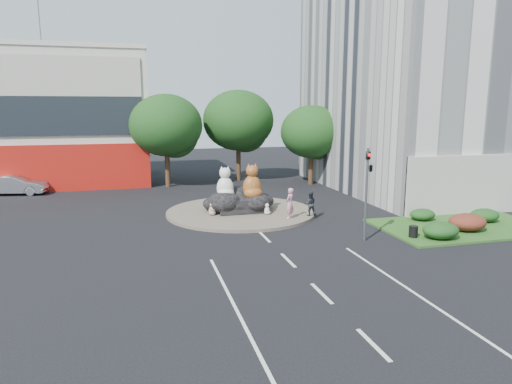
# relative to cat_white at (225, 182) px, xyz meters

# --- Properties ---
(ground) EXTENTS (120.00, 120.00, 0.00)m
(ground) POSITION_rel_cat_white_xyz_m (1.06, -9.97, -2.19)
(ground) COLOR black
(ground) RESTS_ON ground
(roundabout_island) EXTENTS (10.00, 10.00, 0.20)m
(roundabout_island) POSITION_rel_cat_white_xyz_m (1.06, 0.03, -2.09)
(roundabout_island) COLOR brown
(roundabout_island) RESTS_ON ground
(rock_plinth) EXTENTS (3.20, 2.60, 0.90)m
(rock_plinth) POSITION_rel_cat_white_xyz_m (1.06, 0.03, -1.54)
(rock_plinth) COLOR black
(rock_plinth) RESTS_ON roundabout_island
(shophouse_block) EXTENTS (25.20, 12.30, 17.40)m
(shophouse_block) POSITION_rel_cat_white_xyz_m (-16.94, 17.94, 3.99)
(shophouse_block) COLOR beige
(shophouse_block) RESTS_ON ground
(grass_verge) EXTENTS (10.00, 6.00, 0.12)m
(grass_verge) POSITION_rel_cat_white_xyz_m (13.06, -6.97, -2.13)
(grass_verge) COLOR #2B521B
(grass_verge) RESTS_ON ground
(tree_left) EXTENTS (6.46, 6.46, 8.27)m
(tree_left) POSITION_rel_cat_white_xyz_m (-2.87, 12.09, 3.06)
(tree_left) COLOR #382314
(tree_left) RESTS_ON ground
(tree_mid) EXTENTS (6.84, 6.84, 8.76)m
(tree_mid) POSITION_rel_cat_white_xyz_m (4.13, 14.09, 3.37)
(tree_mid) COLOR #382314
(tree_mid) RESTS_ON ground
(tree_right) EXTENTS (5.70, 5.70, 7.30)m
(tree_right) POSITION_rel_cat_white_xyz_m (10.13, 10.09, 2.44)
(tree_right) COLOR #382314
(tree_right) RESTS_ON ground
(hedge_near_green) EXTENTS (2.00, 1.60, 0.90)m
(hedge_near_green) POSITION_rel_cat_white_xyz_m (10.06, -8.97, -1.62)
(hedge_near_green) COLOR #123B16
(hedge_near_green) RESTS_ON grass_verge
(hedge_red) EXTENTS (2.20, 1.76, 0.99)m
(hedge_red) POSITION_rel_cat_white_xyz_m (12.56, -7.97, -1.58)
(hedge_red) COLOR #4F1915
(hedge_red) RESTS_ON grass_verge
(hedge_mid_green) EXTENTS (1.80, 1.44, 0.81)m
(hedge_mid_green) POSITION_rel_cat_white_xyz_m (15.06, -6.47, -1.67)
(hedge_mid_green) COLOR #123B16
(hedge_mid_green) RESTS_ON grass_verge
(hedge_back_green) EXTENTS (1.60, 1.28, 0.72)m
(hedge_back_green) POSITION_rel_cat_white_xyz_m (11.56, -5.17, -1.71)
(hedge_back_green) COLOR #123B16
(hedge_back_green) RESTS_ON grass_verge
(traffic_light) EXTENTS (0.44, 1.24, 5.00)m
(traffic_light) POSITION_rel_cat_white_xyz_m (6.16, -7.98, 1.43)
(traffic_light) COLOR #595B60
(traffic_light) RESTS_ON ground
(street_lamp) EXTENTS (2.34, 0.22, 8.06)m
(street_lamp) POSITION_rel_cat_white_xyz_m (13.88, -1.97, 2.36)
(street_lamp) COLOR #595B60
(street_lamp) RESTS_ON ground
(cat_white) EXTENTS (1.62, 1.52, 2.18)m
(cat_white) POSITION_rel_cat_white_xyz_m (0.00, 0.00, 0.00)
(cat_white) COLOR silver
(cat_white) RESTS_ON rock_plinth
(cat_tabby) EXTENTS (1.43, 1.25, 2.36)m
(cat_tabby) POSITION_rel_cat_white_xyz_m (1.73, -0.47, 0.09)
(cat_tabby) COLOR #A24B21
(cat_tabby) RESTS_ON rock_plinth
(kitten_calico) EXTENTS (0.69, 0.66, 0.88)m
(kitten_calico) POSITION_rel_cat_white_xyz_m (-1.03, -0.78, -1.55)
(kitten_calico) COLOR beige
(kitten_calico) RESTS_ON roundabout_island
(kitten_white) EXTENTS (0.61, 0.61, 0.77)m
(kitten_white) POSITION_rel_cat_white_xyz_m (2.48, -1.51, -1.61)
(kitten_white) COLOR beige
(kitten_white) RESTS_ON roundabout_island
(pedestrian_pink) EXTENTS (0.82, 0.82, 1.92)m
(pedestrian_pink) POSITION_rel_cat_white_xyz_m (3.57, -2.84, -1.03)
(pedestrian_pink) COLOR pink
(pedestrian_pink) RESTS_ON roundabout_island
(pedestrian_dark) EXTENTS (0.84, 0.71, 1.56)m
(pedestrian_dark) POSITION_rel_cat_white_xyz_m (5.06, -2.55, -1.21)
(pedestrian_dark) COLOR black
(pedestrian_dark) RESTS_ON roundabout_island
(parked_car) EXTENTS (5.08, 2.51, 1.60)m
(parked_car) POSITION_rel_cat_white_xyz_m (-15.31, 11.40, -1.39)
(parked_car) COLOR #9EA0A6
(parked_car) RESTS_ON ground
(litter_bin) EXTENTS (0.50, 0.50, 0.63)m
(litter_bin) POSITION_rel_cat_white_xyz_m (8.78, -8.37, -1.76)
(litter_bin) COLOR black
(litter_bin) RESTS_ON grass_verge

